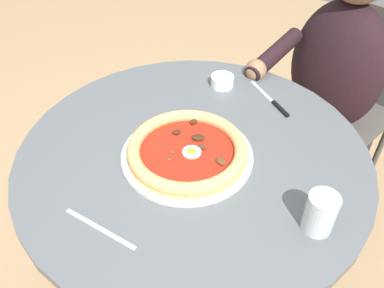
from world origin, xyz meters
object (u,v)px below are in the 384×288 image
pizza_on_plate (187,151)px  cafe_chair_diner (345,93)px  dining_table (193,195)px  steak_knife (274,103)px  diner_person (323,114)px  fork_utensil (100,229)px  water_glass (320,215)px  ramekin_capers (222,81)px

pizza_on_plate → cafe_chair_diner: bearing=-104.3°
dining_table → pizza_on_plate: pizza_on_plate is taller
pizza_on_plate → steak_knife: (-0.10, -0.33, -0.02)m
diner_person → fork_utensil: bearing=78.0°
water_glass → pizza_on_plate: bearing=-6.1°
diner_person → cafe_chair_diner: size_ratio=1.31×
fork_utensil → steak_knife: bearing=-102.2°
dining_table → pizza_on_plate: size_ratio=2.73×
diner_person → ramekin_capers: bearing=55.6°
cafe_chair_diner → dining_table: bearing=75.3°
dining_table → water_glass: size_ratio=9.62×
ramekin_capers → fork_utensil: ramekin_capers is taller
dining_table → cafe_chair_diner: bearing=-104.7°
dining_table → ramekin_capers: ramekin_capers is taller
dining_table → water_glass: bearing=169.4°
pizza_on_plate → water_glass: (-0.35, 0.04, 0.02)m
pizza_on_plate → ramekin_capers: pizza_on_plate is taller
fork_utensil → diner_person: diner_person is taller
dining_table → ramekin_capers: bearing=-74.8°
pizza_on_plate → fork_utensil: pizza_on_plate is taller
fork_utensil → cafe_chair_diner: bearing=-102.4°
ramekin_capers → fork_utensil: bearing=94.3°
diner_person → dining_table: bearing=75.5°
pizza_on_plate → fork_utensil: bearing=83.1°
fork_utensil → cafe_chair_diner: cafe_chair_diner is taller
pizza_on_plate → ramekin_capers: (0.08, -0.33, -0.00)m
steak_knife → ramekin_capers: bearing=-0.8°
steak_knife → cafe_chair_diner: bearing=-102.8°
ramekin_capers → cafe_chair_diner: bearing=-120.0°
ramekin_capers → fork_utensil: size_ratio=0.38×
steak_knife → diner_person: (-0.08, -0.38, -0.25)m
pizza_on_plate → steak_knife: bearing=-106.7°
pizza_on_plate → diner_person: diner_person is taller
ramekin_capers → cafe_chair_diner: size_ratio=0.08×
steak_knife → fork_utensil: steak_knife is taller
dining_table → cafe_chair_diner: size_ratio=1.07×
pizza_on_plate → steak_knife: 0.34m
pizza_on_plate → water_glass: water_glass is taller
cafe_chair_diner → ramekin_capers: bearing=60.0°
dining_table → steak_knife: size_ratio=5.25×
steak_knife → diner_person: bearing=-101.8°
fork_utensil → pizza_on_plate: bearing=-96.9°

